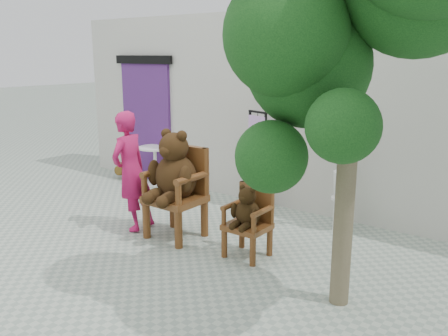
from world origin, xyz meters
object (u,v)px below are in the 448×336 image
object	(u,v)px
chair_big	(175,177)
display_stand	(257,171)
cafe_table	(155,161)
stool_bucket	(344,184)
chair_small	(249,214)
person	(132,171)

from	to	relation	value
chair_big	display_stand	size ratio (longest dim) A/B	0.94
cafe_table	stool_bucket	xyz separation A→B (m)	(3.69, -0.12, 0.20)
chair_small	display_stand	xyz separation A→B (m)	(-0.94, 1.61, 0.07)
chair_big	stool_bucket	bearing A→B (deg)	43.66
cafe_table	stool_bucket	bearing A→B (deg)	-1.80
chair_big	person	xyz separation A→B (m)	(-0.70, -0.12, -0.01)
chair_big	display_stand	bearing A→B (deg)	84.54
chair_small	person	bearing A→B (deg)	-174.38
chair_small	display_stand	distance (m)	1.86
person	cafe_table	xyz separation A→B (m)	(-1.36, 1.79, -0.36)
display_stand	stool_bucket	bearing A→B (deg)	11.35
stool_bucket	person	bearing A→B (deg)	-144.29
cafe_table	stool_bucket	world-z (taller)	stool_bucket
person	display_stand	xyz separation A→B (m)	(0.86, 1.79, -0.22)
person	stool_bucket	size ratio (longest dim) A/B	1.11
chair_big	cafe_table	world-z (taller)	chair_big
chair_small	chair_big	bearing A→B (deg)	-176.85
display_stand	person	bearing A→B (deg)	-99.89
chair_big	display_stand	xyz separation A→B (m)	(0.16, 1.67, -0.23)
person	chair_big	bearing A→B (deg)	91.81
chair_small	cafe_table	world-z (taller)	chair_small
cafe_table	stool_bucket	distance (m)	3.70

